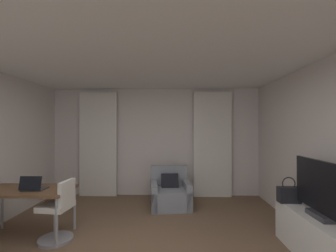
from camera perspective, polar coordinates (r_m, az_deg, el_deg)
name	(u,v)px	position (r m, az deg, el deg)	size (l,w,h in m)	color
wall_window	(155,142)	(5.57, -3.19, -3.98)	(5.12, 0.06, 2.60)	silver
ceiling	(134,40)	(2.74, -8.65, 20.65)	(5.12, 6.12, 0.06)	white
curtain_left_panel	(98,144)	(5.73, -17.18, -4.37)	(0.90, 0.06, 2.50)	silver
curtain_right_panel	(212,144)	(5.51, 11.16, -4.54)	(0.90, 0.06, 2.50)	silver
armchair	(170,193)	(4.93, 0.56, -16.66)	(0.88, 0.87, 0.81)	gray
desk	(27,193)	(4.12, -32.02, -14.15)	(1.30, 0.67, 0.72)	brown
desk_chair	(58,214)	(3.87, -25.92, -19.28)	(0.48, 0.48, 0.88)	gray
laptop	(33,187)	(3.99, -30.85, -13.07)	(0.32, 0.25, 0.22)	#2D2D33
tv_console	(320,240)	(3.59, 33.95, -22.73)	(0.45, 1.39, 0.56)	white
tv_flatscreen	(322,191)	(3.36, 34.34, -13.40)	(0.20, 1.03, 0.69)	#333338
handbag_primary	(289,194)	(3.84, 28.18, -14.90)	(0.30, 0.14, 0.37)	black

